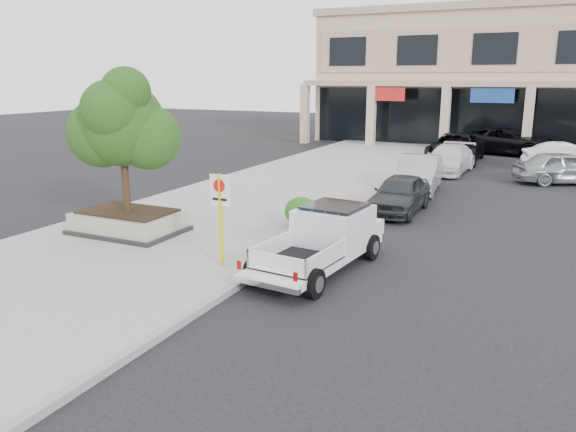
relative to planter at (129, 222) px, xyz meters
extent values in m
plane|color=black|center=(6.72, -2.03, -0.48)|extent=(120.00, 120.00, 0.00)
cube|color=gray|center=(1.22, 3.97, -0.40)|extent=(8.00, 52.00, 0.15)
cube|color=gray|center=(5.17, 3.97, -0.40)|extent=(0.20, 52.00, 0.15)
cube|color=#C99E8D|center=(-5.28, 25.02, 1.62)|extent=(0.55, 0.55, 4.20)
cube|color=black|center=(0.00, 0.00, -0.27)|extent=(3.20, 2.20, 0.12)
cube|color=gray|center=(0.00, 0.00, 0.04)|extent=(3.00, 2.00, 0.50)
cube|color=black|center=(0.00, 0.00, 0.32)|extent=(2.70, 1.70, 0.06)
cylinder|color=black|center=(0.00, 0.00, 1.45)|extent=(0.22, 0.22, 2.20)
sphere|color=#11350E|center=(0.00, 0.00, 2.95)|extent=(2.50, 2.50, 2.50)
sphere|color=#11350E|center=(0.70, 0.30, 2.55)|extent=(1.90, 1.90, 1.90)
sphere|color=#11350E|center=(-0.30, 0.50, 3.55)|extent=(1.60, 1.60, 1.60)
cylinder|color=yellow|center=(4.18, -1.37, 0.82)|extent=(0.09, 0.09, 2.30)
cube|color=white|center=(4.18, -1.37, 1.57)|extent=(0.55, 0.03, 0.78)
cylinder|color=red|center=(4.18, -1.40, 1.69)|extent=(0.32, 0.02, 0.32)
ellipsoid|color=#1C4E16|center=(4.46, 2.90, 0.14)|extent=(1.10, 0.99, 0.93)
imported|color=#292B2D|center=(6.59, 6.66, 0.20)|extent=(1.63, 3.97, 1.35)
imported|color=#97999E|center=(6.34, 10.71, 0.28)|extent=(2.04, 4.73, 1.51)
imported|color=silver|center=(6.61, 16.23, 0.22)|extent=(2.26, 4.90, 1.39)
imported|color=black|center=(6.29, 20.08, 0.34)|extent=(2.78, 5.88, 1.62)
imported|color=#95989C|center=(11.89, 15.34, 0.26)|extent=(4.67, 3.41, 1.48)
imported|color=white|center=(12.07, 19.38, 0.24)|extent=(4.59, 2.50, 1.44)
imported|color=black|center=(8.72, 24.78, 0.36)|extent=(6.53, 4.25, 1.67)
camera|label=1|loc=(11.48, -12.74, 4.27)|focal=35.00mm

